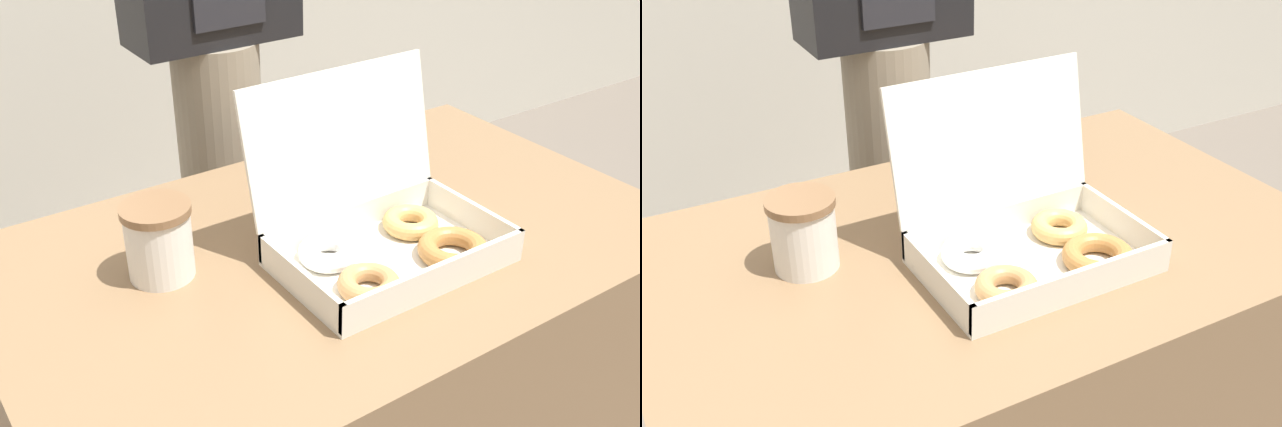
# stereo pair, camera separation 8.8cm
# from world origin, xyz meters

# --- Properties ---
(table) EXTENTS (1.07, 0.66, 0.71)m
(table) POSITION_xyz_m (0.00, 0.00, 0.36)
(table) COLOR brown
(table) RESTS_ON ground_plane
(donut_box) EXTENTS (0.33, 0.27, 0.26)m
(donut_box) POSITION_xyz_m (0.03, -0.08, 0.76)
(donut_box) COLOR silver
(donut_box) RESTS_ON table
(coffee_cup) EXTENTS (0.10, 0.10, 0.11)m
(coffee_cup) POSITION_xyz_m (-0.27, 0.06, 0.77)
(coffee_cup) COLOR silver
(coffee_cup) RESTS_ON table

